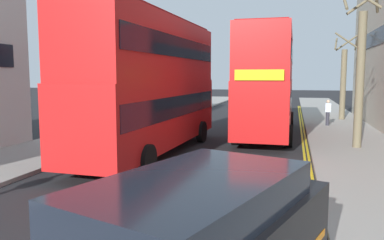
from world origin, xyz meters
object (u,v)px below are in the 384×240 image
object	(u,v)px
keep_left_bollard	(83,218)
double_decker_bus_oncoming	(268,80)
pedestrian_far	(328,112)
double_decker_bus_away	(151,81)

from	to	relation	value
keep_left_bollard	double_decker_bus_oncoming	world-z (taller)	double_decker_bus_oncoming
double_decker_bus_oncoming	pedestrian_far	size ratio (longest dim) A/B	6.67
double_decker_bus_away	pedestrian_far	distance (m)	13.30
double_decker_bus_away	double_decker_bus_oncoming	distance (m)	7.70
double_decker_bus_oncoming	keep_left_bollard	bearing A→B (deg)	-98.82
double_decker_bus_oncoming	double_decker_bus_away	bearing A→B (deg)	-124.17
keep_left_bollard	double_decker_bus_oncoming	xyz separation A→B (m)	(2.36, 15.18, 2.42)
keep_left_bollard	pedestrian_far	xyz separation A→B (m)	(5.85, 19.37, 0.38)
double_decker_bus_away	double_decker_bus_oncoming	xyz separation A→B (m)	(4.33, 6.37, 0.00)
keep_left_bollard	double_decker_bus_away	distance (m)	9.35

